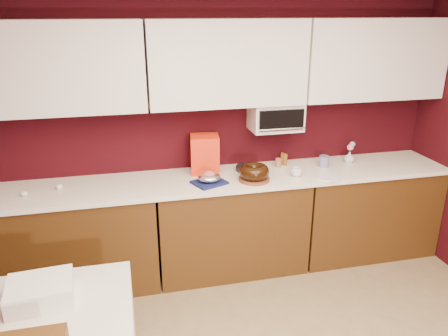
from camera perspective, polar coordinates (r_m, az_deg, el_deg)
wall_back at (r=3.98m, az=-0.19°, el=5.18°), size 4.00×0.02×2.50m
base_cabinet_left at (r=3.93m, az=-18.67°, el=-9.06°), size 1.31×0.58×0.86m
base_cabinet_center at (r=3.99m, az=0.83°, el=-7.41°), size 1.31×0.58×0.86m
base_cabinet_right at (r=4.47m, az=17.73°, el=-5.28°), size 1.31×0.58×0.86m
countertop at (r=3.80m, az=0.86°, el=-1.38°), size 4.00×0.62×0.04m
upper_cabinet_left at (r=3.64m, az=-21.00°, el=12.13°), size 1.31×0.33×0.70m
upper_cabinet_center at (r=3.71m, az=0.39°, el=13.54°), size 1.31×0.33×0.70m
upper_cabinet_right at (r=4.22m, az=18.79°, el=13.31°), size 1.31×0.33×0.70m
toaster_oven at (r=3.94m, az=6.73°, el=6.76°), size 0.45×0.30×0.25m
toaster_oven_door at (r=3.79m, az=7.54°, el=6.21°), size 0.40×0.02×0.18m
toaster_oven_handle at (r=3.79m, az=7.57°, el=5.06°), size 0.42×0.02×0.02m
cake_base at (r=3.71m, az=3.95°, el=-1.47°), size 0.31×0.31×0.02m
bundt_cake at (r=3.69m, az=3.98°, el=-0.49°), size 0.27×0.27×0.10m
navy_towel at (r=3.64m, az=-1.93°, el=-1.90°), size 0.32×0.30×0.02m
foil_ham_nest at (r=3.62m, az=-1.94°, el=-1.24°), size 0.24×0.22×0.07m
roasted_ham at (r=3.61m, az=-1.95°, el=-0.87°), size 0.13×0.11×0.07m
pandoro_box at (r=3.85m, az=-2.52°, el=1.84°), size 0.27×0.26×0.34m
dark_pan at (r=3.94m, az=3.17°, el=-0.03°), size 0.29×0.29×0.04m
coffee_mug at (r=3.84m, az=9.45°, el=-0.41°), size 0.12×0.12×0.09m
blue_jar at (r=4.12m, az=12.91°, el=0.86°), size 0.12×0.12×0.10m
flower_vase at (r=4.30m, az=16.05°, el=1.47°), size 0.10×0.10×0.12m
flower_pink at (r=4.27m, az=16.16°, el=2.61°), size 0.06×0.06×0.06m
flower_blue at (r=4.30m, az=16.42°, el=2.99°), size 0.05×0.05×0.05m
china_plate at (r=3.88m, az=13.55°, el=-1.12°), size 0.28×0.28×0.01m
amber_bottle at (r=4.09m, az=7.99°, el=1.10°), size 0.05×0.05×0.11m
paper_cup at (r=4.05m, az=7.10°, el=0.70°), size 0.05×0.05×0.08m
egg_left at (r=3.73m, az=-24.65°, el=-3.07°), size 0.06×0.05×0.04m
egg_right at (r=3.77m, az=-20.71°, el=-2.30°), size 0.06×0.05×0.04m
newspaper_stack at (r=2.68m, az=-22.86°, el=-14.66°), size 0.37×0.31×0.12m
amber_bottle_tall at (r=4.11m, az=7.63°, el=1.21°), size 0.04×0.04×0.11m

